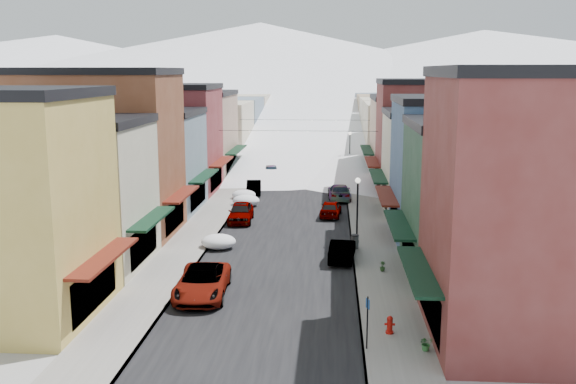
# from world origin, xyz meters

# --- Properties ---
(ground) EXTENTS (600.00, 600.00, 0.00)m
(ground) POSITION_xyz_m (0.00, 0.00, 0.00)
(ground) COLOR gray
(ground) RESTS_ON ground
(road) EXTENTS (10.00, 160.00, 0.01)m
(road) POSITION_xyz_m (0.00, 60.00, 0.01)
(road) COLOR black
(road) RESTS_ON ground
(sidewalk_left) EXTENTS (3.20, 160.00, 0.15)m
(sidewalk_left) POSITION_xyz_m (-6.60, 60.00, 0.07)
(sidewalk_left) COLOR gray
(sidewalk_left) RESTS_ON ground
(sidewalk_right) EXTENTS (3.20, 160.00, 0.15)m
(sidewalk_right) POSITION_xyz_m (6.60, 60.00, 0.07)
(sidewalk_right) COLOR gray
(sidewalk_right) RESTS_ON ground
(curb_left) EXTENTS (0.10, 160.00, 0.15)m
(curb_left) POSITION_xyz_m (-5.05, 60.00, 0.07)
(curb_left) COLOR slate
(curb_left) RESTS_ON ground
(curb_right) EXTENTS (0.10, 160.00, 0.15)m
(curb_right) POSITION_xyz_m (5.05, 60.00, 0.07)
(curb_right) COLOR slate
(curb_right) RESTS_ON ground
(bldg_l_cream) EXTENTS (11.30, 8.20, 9.50)m
(bldg_l_cream) POSITION_xyz_m (-13.19, 12.50, 4.76)
(bldg_l_cream) COLOR beige
(bldg_l_cream) RESTS_ON ground
(bldg_l_brick_near) EXTENTS (12.30, 8.20, 12.50)m
(bldg_l_brick_near) POSITION_xyz_m (-13.69, 20.50, 6.26)
(bldg_l_brick_near) COLOR brown
(bldg_l_brick_near) RESTS_ON ground
(bldg_l_grayblue) EXTENTS (11.30, 9.20, 9.00)m
(bldg_l_grayblue) POSITION_xyz_m (-13.19, 29.00, 4.51)
(bldg_l_grayblue) COLOR slate
(bldg_l_grayblue) RESTS_ON ground
(bldg_l_brick_far) EXTENTS (13.30, 9.20, 11.00)m
(bldg_l_brick_far) POSITION_xyz_m (-14.19, 38.00, 5.51)
(bldg_l_brick_far) COLOR maroon
(bldg_l_brick_far) RESTS_ON ground
(bldg_l_tan) EXTENTS (11.30, 11.20, 10.00)m
(bldg_l_tan) POSITION_xyz_m (-13.19, 48.00, 5.01)
(bldg_l_tan) COLOR #997964
(bldg_l_tan) RESTS_ON ground
(bldg_r_brick_near) EXTENTS (12.30, 9.20, 12.50)m
(bldg_r_brick_near) POSITION_xyz_m (13.69, 3.00, 6.26)
(bldg_r_brick_near) COLOR maroon
(bldg_r_brick_near) RESTS_ON ground
(bldg_r_green) EXTENTS (11.30, 9.20, 9.50)m
(bldg_r_green) POSITION_xyz_m (13.19, 12.00, 4.76)
(bldg_r_green) COLOR #20432D
(bldg_r_green) RESTS_ON ground
(bldg_r_blue) EXTENTS (11.30, 9.20, 10.50)m
(bldg_r_blue) POSITION_xyz_m (13.19, 21.00, 5.26)
(bldg_r_blue) COLOR #395A82
(bldg_r_blue) RESTS_ON ground
(bldg_r_cream) EXTENTS (12.30, 9.20, 9.00)m
(bldg_r_cream) POSITION_xyz_m (13.69, 30.00, 4.51)
(bldg_r_cream) COLOR #EEE7C0
(bldg_r_cream) RESTS_ON ground
(bldg_r_brick_far) EXTENTS (13.30, 9.20, 11.50)m
(bldg_r_brick_far) POSITION_xyz_m (14.19, 39.00, 5.76)
(bldg_r_brick_far) COLOR maroon
(bldg_r_brick_far) RESTS_ON ground
(bldg_r_tan) EXTENTS (11.30, 11.20, 9.50)m
(bldg_r_tan) POSITION_xyz_m (13.19, 49.00, 4.76)
(bldg_r_tan) COLOR tan
(bldg_r_tan) RESTS_ON ground
(distant_blocks) EXTENTS (34.00, 55.00, 8.00)m
(distant_blocks) POSITION_xyz_m (0.00, 83.00, 4.00)
(distant_blocks) COLOR gray
(distant_blocks) RESTS_ON ground
(mountain_ridge) EXTENTS (670.00, 340.00, 34.00)m
(mountain_ridge) POSITION_xyz_m (-19.47, 277.18, 14.36)
(mountain_ridge) COLOR silver
(mountain_ridge) RESTS_ON ground
(overhead_cables) EXTENTS (16.40, 15.04, 0.04)m
(overhead_cables) POSITION_xyz_m (0.00, 47.50, 6.20)
(overhead_cables) COLOR black
(overhead_cables) RESTS_ON ground
(car_white_suv) EXTENTS (3.00, 6.00, 1.63)m
(car_white_suv) POSITION_xyz_m (-3.50, 7.56, 0.82)
(car_white_suv) COLOR silver
(car_white_suv) RESTS_ON ground
(car_silver_sedan) EXTENTS (2.13, 4.86, 1.63)m
(car_silver_sedan) POSITION_xyz_m (-3.90, 25.39, 0.82)
(car_silver_sedan) COLOR gray
(car_silver_sedan) RESTS_ON ground
(car_dark_hatch) EXTENTS (1.85, 4.23, 1.35)m
(car_dark_hatch) POSITION_xyz_m (-4.30, 37.43, 0.68)
(car_dark_hatch) COLOR black
(car_dark_hatch) RESTS_ON ground
(car_silver_wagon) EXTENTS (2.46, 4.94, 1.38)m
(car_silver_wagon) POSITION_xyz_m (-3.50, 47.56, 0.69)
(car_silver_wagon) COLOR gray
(car_silver_wagon) RESTS_ON ground
(car_green_sedan) EXTENTS (1.90, 4.42, 1.42)m
(car_green_sedan) POSITION_xyz_m (4.30, 14.93, 0.71)
(car_green_sedan) COLOR black
(car_green_sedan) RESTS_ON ground
(car_gray_suv) EXTENTS (2.03, 4.31, 1.43)m
(car_gray_suv) POSITION_xyz_m (3.50, 27.82, 0.71)
(car_gray_suv) COLOR #919299
(car_gray_suv) RESTS_ON ground
(car_black_sedan) EXTENTS (2.33, 5.33, 1.52)m
(car_black_sedan) POSITION_xyz_m (4.30, 35.14, 0.76)
(car_black_sedan) COLOR black
(car_black_sedan) RESTS_ON ground
(car_lane_silver) EXTENTS (1.70, 4.01, 1.35)m
(car_lane_silver) POSITION_xyz_m (-1.11, 53.52, 0.68)
(car_lane_silver) COLOR #999CA0
(car_lane_silver) RESTS_ON ground
(car_lane_white) EXTENTS (2.65, 5.17, 1.40)m
(car_lane_white) POSITION_xyz_m (1.79, 71.65, 0.70)
(car_lane_white) COLOR silver
(car_lane_white) RESTS_ON ground
(fire_hydrant) EXTENTS (0.50, 0.38, 0.85)m
(fire_hydrant) POSITION_xyz_m (6.36, 2.79, 0.54)
(fire_hydrant) COLOR #AE1009
(fire_hydrant) RESTS_ON sidewalk_right
(parking_sign) EXTENTS (0.15, 0.31, 2.43)m
(parking_sign) POSITION_xyz_m (5.20, 1.00, 1.57)
(parking_sign) COLOR black
(parking_sign) RESTS_ON sidewalk_right
(trash_can) EXTENTS (0.58, 0.58, 0.98)m
(trash_can) POSITION_xyz_m (5.20, 17.36, 0.65)
(trash_can) COLOR #535557
(trash_can) RESTS_ON sidewalk_right
(streetlamp_near) EXTENTS (0.39, 0.39, 4.68)m
(streetlamp_near) POSITION_xyz_m (5.41, 19.15, 3.10)
(streetlamp_near) COLOR black
(streetlamp_near) RESTS_ON sidewalk_right
(streetlamp_far) EXTENTS (0.38, 0.38, 4.57)m
(streetlamp_far) POSITION_xyz_m (5.78, 55.00, 3.03)
(streetlamp_far) COLOR black
(streetlamp_far) RESTS_ON sidewalk_right
(planter_near) EXTENTS (0.71, 0.66, 0.65)m
(planter_near) POSITION_xyz_m (7.80, 1.00, 0.48)
(planter_near) COLOR #337336
(planter_near) RESTS_ON sidewalk_right
(planter_far) EXTENTS (0.43, 0.43, 0.60)m
(planter_far) POSITION_xyz_m (6.74, 12.34, 0.45)
(planter_far) COLOR #2C4F24
(planter_far) RESTS_ON sidewalk_right
(snow_pile_near) EXTENTS (2.45, 2.71, 1.04)m
(snow_pile_near) POSITION_xyz_m (-4.28, 17.23, 0.49)
(snow_pile_near) COLOR white
(snow_pile_near) RESTS_ON ground
(snow_pile_mid) EXTENTS (2.50, 2.74, 1.06)m
(snow_pile_mid) POSITION_xyz_m (-4.28, 31.64, 0.51)
(snow_pile_mid) COLOR white
(snow_pile_mid) RESTS_ON ground
(snow_pile_far) EXTENTS (2.32, 2.63, 0.98)m
(snow_pile_far) POSITION_xyz_m (-4.88, 34.55, 0.47)
(snow_pile_far) COLOR white
(snow_pile_far) RESTS_ON ground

